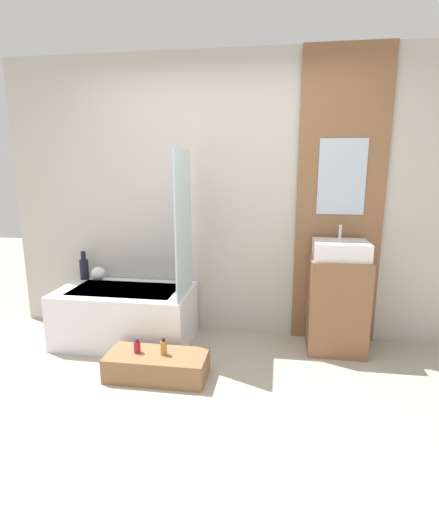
# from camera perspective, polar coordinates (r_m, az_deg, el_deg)

# --- Properties ---
(ground_plane) EXTENTS (12.00, 12.00, 0.00)m
(ground_plane) POSITION_cam_1_polar(r_m,az_deg,el_deg) (2.73, -4.58, -23.34)
(ground_plane) COLOR #A39989
(wall_tiled_back) EXTENTS (4.20, 0.06, 2.60)m
(wall_tiled_back) POSITION_cam_1_polar(r_m,az_deg,el_deg) (3.77, 0.63, 8.09)
(wall_tiled_back) COLOR #B7B2A8
(wall_tiled_back) RESTS_ON ground_plane
(wall_wood_accent) EXTENTS (0.75, 0.04, 2.60)m
(wall_wood_accent) POSITION_cam_1_polar(r_m,az_deg,el_deg) (3.72, 16.84, 7.65)
(wall_wood_accent) COLOR brown
(wall_wood_accent) RESTS_ON ground_plane
(bathtub) EXTENTS (1.22, 0.70, 0.50)m
(bathtub) POSITION_cam_1_polar(r_m,az_deg,el_deg) (3.85, -13.21, -8.18)
(bathtub) COLOR white
(bathtub) RESTS_ON ground_plane
(glass_shower_screen) EXTENTS (0.01, 0.54, 1.24)m
(glass_shower_screen) POSITION_cam_1_polar(r_m,az_deg,el_deg) (3.39, -5.18, 4.54)
(glass_shower_screen) COLOR silver
(glass_shower_screen) RESTS_ON bathtub
(wooden_step_bench) EXTENTS (0.77, 0.35, 0.19)m
(wooden_step_bench) POSITION_cam_1_polar(r_m,az_deg,el_deg) (3.24, -8.91, -15.18)
(wooden_step_bench) COLOR olive
(wooden_step_bench) RESTS_ON ground_plane
(vanity_cabinet) EXTENTS (0.49, 0.44, 0.84)m
(vanity_cabinet) POSITION_cam_1_polar(r_m,az_deg,el_deg) (3.67, 16.44, -6.68)
(vanity_cabinet) COLOR brown
(vanity_cabinet) RESTS_ON ground_plane
(sink) EXTENTS (0.46, 0.38, 0.27)m
(sink) POSITION_cam_1_polar(r_m,az_deg,el_deg) (3.54, 16.93, 0.86)
(sink) COLOR white
(sink) RESTS_ON vanity_cabinet
(vase_tall_dark) EXTENTS (0.09, 0.09, 0.28)m
(vase_tall_dark) POSITION_cam_1_polar(r_m,az_deg,el_deg) (4.18, -18.77, -1.62)
(vase_tall_dark) COLOR black
(vase_tall_dark) RESTS_ON bathtub
(vase_round_light) EXTENTS (0.14, 0.14, 0.14)m
(vase_round_light) POSITION_cam_1_polar(r_m,az_deg,el_deg) (4.10, -16.97, -2.43)
(vase_round_light) COLOR white
(vase_round_light) RESTS_ON bathtub
(bottle_soap_primary) EXTENTS (0.05, 0.05, 0.11)m
(bottle_soap_primary) POSITION_cam_1_polar(r_m,az_deg,el_deg) (3.23, -11.68, -12.59)
(bottle_soap_primary) COLOR #B21928
(bottle_soap_primary) RESTS_ON wooden_step_bench
(bottle_soap_secondary) EXTENTS (0.05, 0.05, 0.13)m
(bottle_soap_secondary) POSITION_cam_1_polar(r_m,az_deg,el_deg) (3.16, -7.98, -12.80)
(bottle_soap_secondary) COLOR #B2752D
(bottle_soap_secondary) RESTS_ON wooden_step_bench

